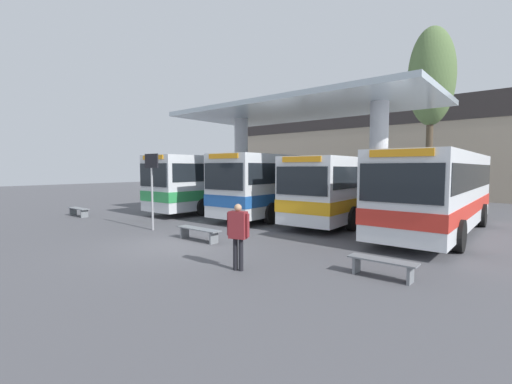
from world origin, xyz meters
TOP-DOWN VIEW (x-y plane):
  - ground_plane at (0.00, 0.00)m, footprint 100.00×100.00m
  - townhouse_backdrop at (0.00, 24.70)m, footprint 40.00×0.58m
  - station_canopy at (0.00, 7.97)m, footprint 13.19×6.56m
  - transit_bus_left_bay at (-5.93, 9.23)m, footprint 2.83×12.33m
  - transit_bus_center_bay at (-1.44, 8.78)m, footprint 3.03×10.51m
  - transit_bus_right_bay at (2.24, 10.05)m, footprint 3.04×12.02m
  - transit_bus_far_right_bay at (6.48, 8.24)m, footprint 2.88×10.44m
  - waiting_bench_near_pillar at (-9.83, 0.95)m, footprint 1.76×0.44m
  - waiting_bench_mid_platform at (6.78, 0.95)m, footprint 1.62×0.44m
  - waiting_bench_far_platform at (0.11, 0.95)m, footprint 2.00×0.44m
  - info_sign_platform at (-3.05, 1.13)m, footprint 0.90×0.09m
  - pedestrian_waiting at (3.68, -0.81)m, footprint 0.64×0.36m
  - poplar_tree_behind_left at (4.34, 15.93)m, footprint 2.69×2.69m

SIDE VIEW (x-z plane):
  - ground_plane at x=0.00m, z-range 0.00..0.00m
  - waiting_bench_mid_platform at x=6.78m, z-range 0.11..0.57m
  - waiting_bench_near_pillar at x=-9.83m, z-range 0.11..0.57m
  - waiting_bench_far_platform at x=0.11m, z-range 0.12..0.58m
  - pedestrian_waiting at x=3.68m, z-range 0.19..1.93m
  - transit_bus_right_bay at x=2.24m, z-range 0.19..3.33m
  - transit_bus_far_right_bay at x=6.48m, z-range 0.19..3.43m
  - transit_bus_center_bay at x=-1.44m, z-range 0.19..3.52m
  - transit_bus_left_bay at x=-5.93m, z-range 0.19..3.54m
  - info_sign_platform at x=-3.05m, z-range 0.68..3.94m
  - station_canopy at x=0.00m, z-range 2.05..7.86m
  - townhouse_backdrop at x=0.00m, z-range 0.71..9.29m
  - poplar_tree_behind_left at x=4.34m, z-range 2.52..13.71m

